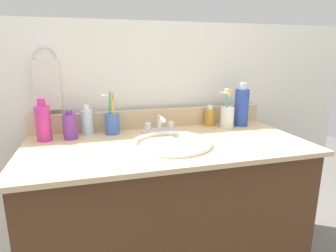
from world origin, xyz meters
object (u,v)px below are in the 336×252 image
at_px(hand_towel, 47,85).
at_px(bottle_shampoo_blue, 242,107).
at_px(bottle_soap_pink, 43,122).
at_px(faucet, 160,127).
at_px(cup_blue_plastic, 112,123).
at_px(cup_white_ceramic, 227,116).
at_px(bottle_oil_amber, 210,117).
at_px(bottle_cream_purple, 70,126).
at_px(bottle_gel_clear, 87,122).

xyz_separation_m(hand_towel, bottle_shampoo_blue, (0.91, -0.10, -0.12)).
bearing_deg(bottle_soap_pink, bottle_shampoo_blue, 1.03).
xyz_separation_m(faucet, cup_blue_plastic, (-0.22, 0.04, 0.02)).
bearing_deg(bottle_shampoo_blue, cup_white_ceramic, -165.09).
bearing_deg(bottle_oil_amber, bottle_cream_purple, -175.16).
bearing_deg(cup_white_ceramic, bottle_soap_pink, 179.50).
bearing_deg(hand_towel, cup_white_ceramic, -8.80).
xyz_separation_m(bottle_cream_purple, cup_white_ceramic, (0.73, -0.01, 0.00)).
bearing_deg(bottle_oil_amber, cup_blue_plastic, -177.14).
xyz_separation_m(bottle_soap_pink, bottle_oil_amber, (0.77, 0.06, -0.03)).
height_order(hand_towel, bottle_shampoo_blue, hand_towel).
bearing_deg(bottle_oil_amber, hand_towel, 175.10).
relative_size(faucet, bottle_gel_clear, 1.19).
height_order(bottle_soap_pink, bottle_cream_purple, bottle_soap_pink).
bearing_deg(cup_blue_plastic, bottle_shampoo_blue, -1.23).
distance_m(faucet, bottle_cream_purple, 0.40).
relative_size(bottle_oil_amber, cup_blue_plastic, 0.54).
distance_m(hand_towel, cup_white_ceramic, 0.85).
xyz_separation_m(bottle_oil_amber, bottle_cream_purple, (-0.67, -0.06, 0.01)).
height_order(bottle_shampoo_blue, cup_blue_plastic, bottle_shampoo_blue).
xyz_separation_m(bottle_gel_clear, bottle_soap_pink, (-0.17, -0.05, 0.02)).
relative_size(bottle_gel_clear, bottle_cream_purple, 1.07).
xyz_separation_m(hand_towel, bottle_soap_pink, (-0.01, -0.12, -0.14)).
bearing_deg(bottle_shampoo_blue, bottle_soap_pink, -178.97).
height_order(faucet, bottle_shampoo_blue, bottle_shampoo_blue).
bearing_deg(bottle_shampoo_blue, faucet, -177.14).
bearing_deg(cup_blue_plastic, bottle_oil_amber, 2.86).
xyz_separation_m(cup_white_ceramic, cup_blue_plastic, (-0.56, 0.04, -0.01)).
distance_m(bottle_gel_clear, cup_white_ceramic, 0.67).
bearing_deg(hand_towel, bottle_cream_purple, -53.66).
distance_m(bottle_oil_amber, cup_blue_plastic, 0.49).
bearing_deg(cup_white_ceramic, faucet, 179.58).
bearing_deg(cup_blue_plastic, cup_white_ceramic, -3.91).
height_order(bottle_oil_amber, cup_white_ceramic, cup_white_ceramic).
bearing_deg(bottle_gel_clear, hand_towel, 157.15).
xyz_separation_m(faucet, bottle_soap_pink, (-0.50, 0.00, 0.05)).
distance_m(bottle_shampoo_blue, bottle_soap_pink, 0.93).
height_order(hand_towel, faucet, hand_towel).
bearing_deg(bottle_soap_pink, bottle_cream_purple, -0.89).
height_order(bottle_shampoo_blue, bottle_oil_amber, bottle_shampoo_blue).
bearing_deg(bottle_gel_clear, faucet, -10.09).
distance_m(hand_towel, faucet, 0.54).
xyz_separation_m(bottle_shampoo_blue, bottle_cream_purple, (-0.82, -0.02, -0.04)).
relative_size(bottle_shampoo_blue, cup_white_ceramic, 1.10).
xyz_separation_m(hand_towel, bottle_cream_purple, (0.09, -0.12, -0.16)).
xyz_separation_m(hand_towel, cup_blue_plastic, (0.27, -0.09, -0.17)).
bearing_deg(faucet, bottle_cream_purple, 179.54).
distance_m(bottle_cream_purple, cup_blue_plastic, 0.18).
height_order(bottle_soap_pink, cup_blue_plastic, cup_blue_plastic).
xyz_separation_m(bottle_gel_clear, bottle_oil_amber, (0.60, 0.00, -0.01)).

